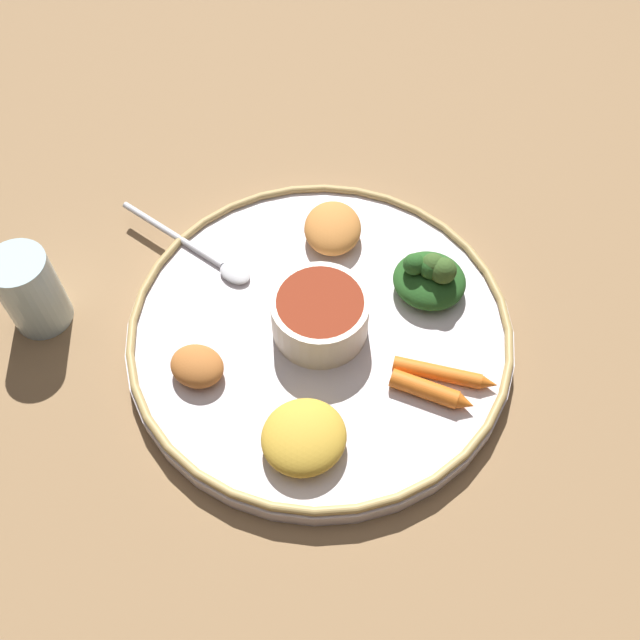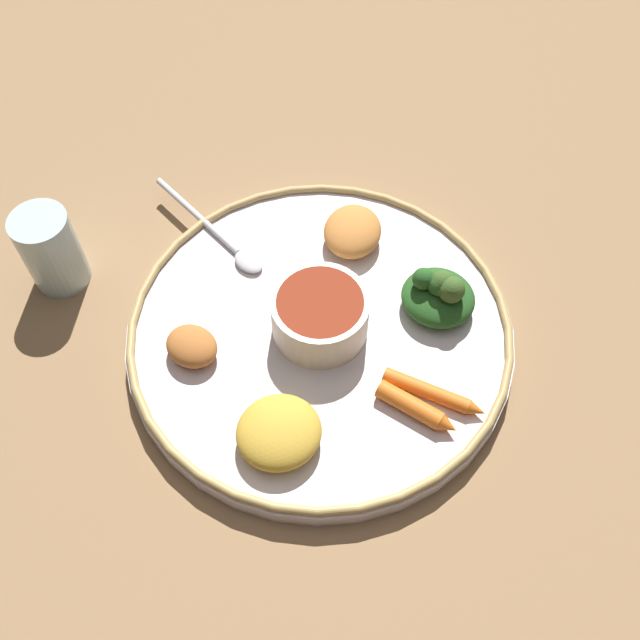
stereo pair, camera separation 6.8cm
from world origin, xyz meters
The scene contains 12 objects.
ground_plane centered at (0.00, 0.00, 0.00)m, with size 2.40×2.40×0.00m, color olive.
platter centered at (0.00, 0.00, 0.01)m, with size 0.37×0.37×0.02m, color silver.
platter_rim centered at (0.00, 0.00, 0.02)m, with size 0.37×0.37×0.01m, color tan.
center_bowl centered at (0.00, 0.00, 0.04)m, with size 0.09×0.09×0.05m.
spoon centered at (0.05, -0.14, 0.02)m, with size 0.08×0.17×0.01m.
greens_pile centered at (-0.12, 0.02, 0.04)m, with size 0.10×0.10×0.05m.
carrot_near_spoon centered at (-0.05, 0.11, 0.03)m, with size 0.06×0.07×0.02m.
carrot_outer centered at (-0.07, 0.11, 0.03)m, with size 0.08×0.08×0.01m.
mound_squash centered at (-0.07, -0.09, 0.03)m, with size 0.07×0.06×0.03m, color #C67A38.
mound_chickpea centered at (0.12, -0.02, 0.03)m, with size 0.05×0.04×0.02m, color #B2662D.
mound_lentil_yellow centered at (0.08, 0.09, 0.03)m, with size 0.07×0.07×0.03m, color gold.
drinking_glass centered at (0.22, -0.17, 0.04)m, with size 0.06×0.06×0.09m.
Camera 2 is at (0.14, 0.35, 0.60)m, focal length 40.53 mm.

